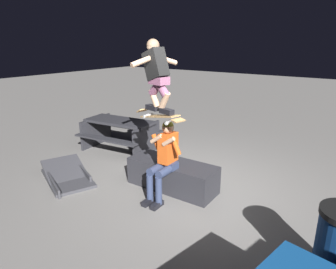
% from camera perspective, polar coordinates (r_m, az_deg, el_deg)
% --- Properties ---
extents(ground_plane, '(40.00, 40.00, 0.00)m').
position_cam_1_polar(ground_plane, '(5.53, 4.11, -10.32)').
color(ground_plane, slate).
extents(ledge_box_main, '(1.65, 0.64, 0.51)m').
position_cam_1_polar(ledge_box_main, '(5.43, 0.82, -7.81)').
color(ledge_box_main, '#28282D').
rests_on(ledge_box_main, ground).
extents(person_sitting_on_ledge, '(0.59, 0.75, 1.34)m').
position_cam_1_polar(person_sitting_on_ledge, '(4.92, -0.71, -4.27)').
color(person_sitting_on_ledge, '#2D3856').
rests_on(person_sitting_on_ledge, ground).
extents(skateboard, '(1.04, 0.44, 0.16)m').
position_cam_1_polar(skateboard, '(4.78, -1.67, 3.54)').
color(skateboard, '#AD8451').
extents(skater_airborne, '(0.64, 0.88, 1.12)m').
position_cam_1_polar(skater_airborne, '(4.71, -2.19, 11.81)').
color(skater_airborne, black).
extents(kicker_ramp, '(1.48, 1.17, 0.35)m').
position_cam_1_polar(kicker_ramp, '(6.15, -18.78, -7.69)').
color(kicker_ramp, '#38383D').
rests_on(kicker_ramp, ground).
extents(picnic_table_back, '(1.85, 1.54, 0.75)m').
position_cam_1_polar(picnic_table_back, '(7.36, -9.21, 0.86)').
color(picnic_table_back, '#28282D').
rests_on(picnic_table_back, ground).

